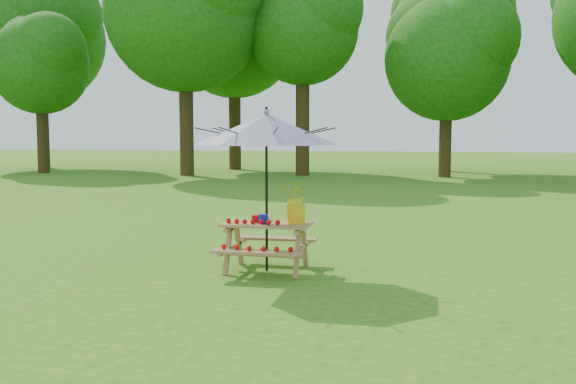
# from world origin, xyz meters

# --- Properties ---
(picnic_table) EXTENTS (1.20, 1.32, 0.67)m
(picnic_table) POSITION_xyz_m (-2.97, 4.02, 0.33)
(picnic_table) COLOR #A06C48
(picnic_table) RESTS_ON ground
(patio_umbrella) EXTENTS (2.56, 2.56, 2.25)m
(patio_umbrella) POSITION_xyz_m (-2.97, 4.03, 1.95)
(patio_umbrella) COLOR black
(patio_umbrella) RESTS_ON ground
(produce_bins) EXTENTS (0.25, 0.46, 0.13)m
(produce_bins) POSITION_xyz_m (-3.04, 4.03, 0.72)
(produce_bins) COLOR red
(produce_bins) RESTS_ON picnic_table
(tomatoes_row) EXTENTS (0.77, 0.13, 0.07)m
(tomatoes_row) POSITION_xyz_m (-3.12, 3.85, 0.71)
(tomatoes_row) COLOR #C00B06
(tomatoes_row) RESTS_ON picnic_table
(flower_bucket) EXTENTS (0.42, 0.40, 0.57)m
(flower_bucket) POSITION_xyz_m (-2.58, 4.10, 0.98)
(flower_bucket) COLOR yellow
(flower_bucket) RESTS_ON picnic_table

